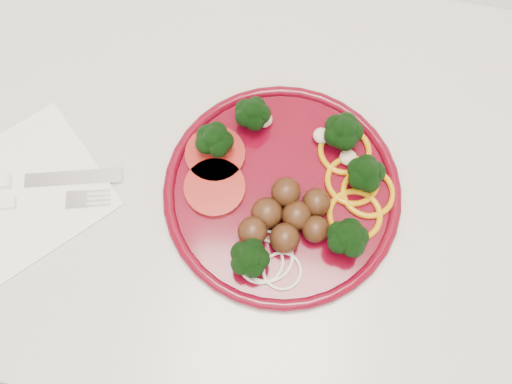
# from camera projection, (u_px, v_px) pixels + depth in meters

# --- Properties ---
(counter) EXTENTS (2.40, 0.60, 0.90)m
(counter) POSITION_uv_depth(u_px,v_px,m) (148.00, 235.00, 1.14)
(counter) COLOR silver
(counter) RESTS_ON ground
(plate) EXTENTS (0.29, 0.29, 0.06)m
(plate) POSITION_uv_depth(u_px,v_px,m) (286.00, 190.00, 0.68)
(plate) COLOR #510311
(plate) RESTS_ON counter
(napkin) EXTENTS (0.24, 0.24, 0.00)m
(napkin) POSITION_uv_depth(u_px,v_px,m) (27.00, 190.00, 0.69)
(napkin) COLOR white
(napkin) RESTS_ON counter
(knife) EXTENTS (0.22, 0.07, 0.01)m
(knife) POSITION_uv_depth(u_px,v_px,m) (6.00, 182.00, 0.69)
(knife) COLOR silver
(knife) RESTS_ON napkin
(fork) EXTENTS (0.19, 0.07, 0.01)m
(fork) POSITION_uv_depth(u_px,v_px,m) (1.00, 204.00, 0.68)
(fork) COLOR white
(fork) RESTS_ON napkin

